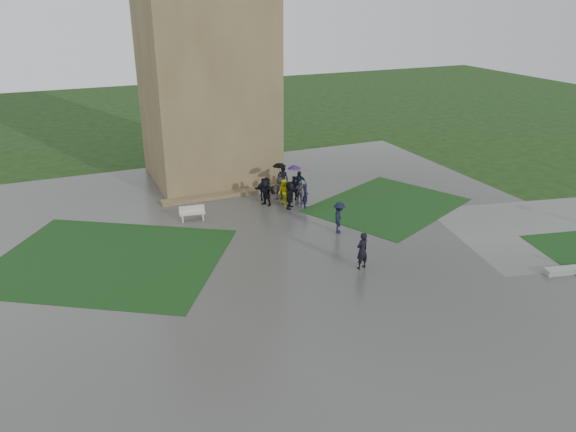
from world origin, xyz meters
name	(u,v)px	position (x,y,z in m)	size (l,w,h in m)	color
ground	(296,263)	(0.00, 0.00, 0.00)	(120.00, 120.00, 0.00)	black
plaza	(280,247)	(0.00, 2.00, 0.01)	(34.00, 34.00, 0.02)	#393936
lawn_inset_left	(108,260)	(-8.50, 4.00, 0.03)	(11.00, 9.00, 0.01)	black
lawn_inset_right	(387,205)	(8.50, 5.00, 0.03)	(9.00, 7.00, 0.01)	black
tower	(204,47)	(0.00, 15.00, 9.00)	(8.00, 8.00, 18.00)	brown
tower_plinth	(230,194)	(0.00, 10.60, 0.13)	(9.00, 0.80, 0.22)	brown
bench	(192,213)	(-3.31, 7.43, 0.46)	(1.52, 0.65, 0.86)	#B6B5B0
visitor_cluster	(285,187)	(2.85, 8.02, 1.03)	(3.72, 3.83, 2.46)	black
pedestrian_mid	(339,218)	(3.69, 2.44, 0.91)	(1.15, 0.60, 1.79)	black
pedestrian_near	(362,251)	(2.67, -1.79, 0.95)	(0.68, 0.44, 1.86)	black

